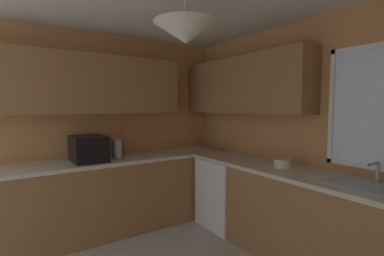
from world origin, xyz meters
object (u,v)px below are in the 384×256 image
at_px(microwave, 88,149).
at_px(bowl, 282,163).
at_px(sink_assembly, 368,185).
at_px(dishwasher, 227,192).
at_px(kettle, 117,149).

distance_m(microwave, bowl, 2.17).
height_order(microwave, sink_assembly, microwave).
bearing_deg(microwave, dishwasher, 67.05).
height_order(kettle, sink_assembly, kettle).
bearing_deg(sink_assembly, bowl, -179.52).
distance_m(dishwasher, kettle, 1.50).
height_order(sink_assembly, bowl, sink_assembly).
distance_m(dishwasher, microwave, 1.80).
relative_size(dishwasher, bowl, 4.71).
height_order(dishwasher, sink_assembly, sink_assembly).
xyz_separation_m(sink_assembly, bowl, (-0.82, -0.01, 0.03)).
bearing_deg(kettle, dishwasher, 62.34).
bearing_deg(kettle, bowl, 40.57).
bearing_deg(microwave, bowl, 46.99).
xyz_separation_m(microwave, sink_assembly, (2.30, 1.60, -0.13)).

